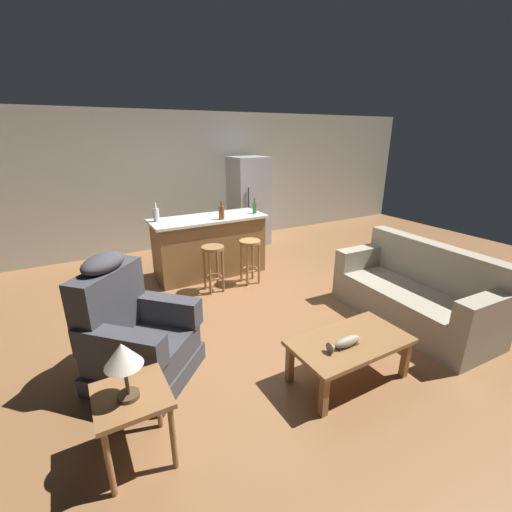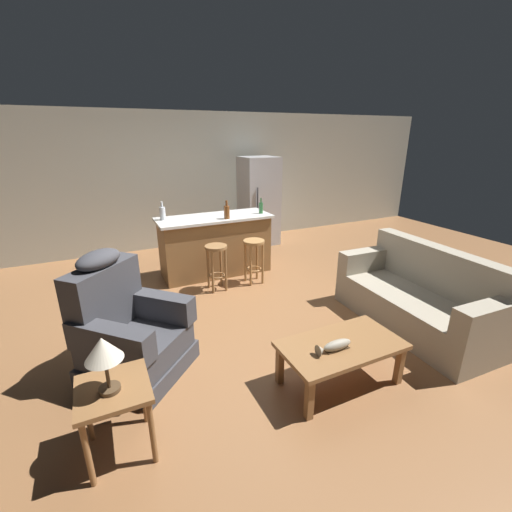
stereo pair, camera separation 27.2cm
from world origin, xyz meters
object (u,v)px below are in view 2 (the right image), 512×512
at_px(bottle_wine_dark, 227,212).
at_px(bar_stool_right, 254,253).
at_px(couch, 419,299).
at_px(end_table, 115,399).
at_px(fish_figurine, 334,346).
at_px(kitchen_island, 215,245).
at_px(bottle_tall_green, 261,208).
at_px(table_lamp, 103,352).
at_px(bottle_short_amber, 162,213).
at_px(refrigerator, 259,201).
at_px(recliner_near_lamp, 128,331).
at_px(coffee_table, 341,349).
at_px(bar_stool_left, 216,259).

bearing_deg(bottle_wine_dark, bar_stool_right, -56.99).
relative_size(couch, end_table, 3.45).
height_order(fish_figurine, kitchen_island, kitchen_island).
bearing_deg(bottle_wine_dark, bottle_tall_green, 9.92).
relative_size(table_lamp, bar_stool_right, 0.60).
bearing_deg(table_lamp, bottle_short_amber, 72.17).
xyz_separation_m(refrigerator, bottle_wine_dark, (-1.24, -1.42, 0.18)).
bearing_deg(recliner_near_lamp, coffee_table, 14.11).
bearing_deg(bottle_short_amber, bar_stool_left, -53.00).
distance_m(couch, kitchen_island, 3.07).
height_order(coffee_table, bar_stool_left, bar_stool_left).
relative_size(end_table, refrigerator, 0.32).
bearing_deg(end_table, table_lamp, -119.02).
bearing_deg(coffee_table, refrigerator, 73.70).
height_order(refrigerator, bottle_tall_green, refrigerator).
height_order(bar_stool_right, bottle_short_amber, bottle_short_amber).
distance_m(kitchen_island, bar_stool_right, 0.74).
bearing_deg(bottle_wine_dark, table_lamp, -124.65).
height_order(bottle_tall_green, bottle_wine_dark, bottle_wine_dark).
height_order(coffee_table, table_lamp, table_lamp).
bearing_deg(fish_figurine, refrigerator, 72.31).
bearing_deg(kitchen_island, bar_stool_right, -57.88).
xyz_separation_m(recliner_near_lamp, bar_stool_right, (1.96, 1.38, 0.05)).
bearing_deg(bottle_tall_green, bar_stool_right, -125.58).
xyz_separation_m(couch, bottle_wine_dark, (-1.49, 2.39, 0.72)).
distance_m(table_lamp, bar_stool_right, 3.21).
bearing_deg(coffee_table, bottle_wine_dark, 89.96).
bearing_deg(end_table, bottle_wine_dark, 55.29).
relative_size(end_table, bottle_tall_green, 2.24).
bearing_deg(kitchen_island, recliner_near_lamp, -127.87).
distance_m(fish_figurine, bottle_short_amber, 3.36).
bearing_deg(couch, bottle_wine_dark, -55.70).
distance_m(couch, bottle_wine_dark, 2.90).
distance_m(coffee_table, bar_stool_right, 2.42).
bearing_deg(bar_stool_left, recliner_near_lamp, -134.56).
xyz_separation_m(bar_stool_left, refrigerator, (1.57, 1.83, 0.41)).
bearing_deg(coffee_table, fish_figurine, -156.78).
xyz_separation_m(kitchen_island, bar_stool_right, (0.40, -0.63, -0.01)).
relative_size(bar_stool_left, bottle_wine_dark, 2.41).
distance_m(fish_figurine, bar_stool_right, 2.49).
xyz_separation_m(recliner_near_lamp, kitchen_island, (1.56, 2.01, 0.06)).
bearing_deg(bottle_short_amber, recliner_near_lamp, -110.34).
height_order(fish_figurine, bottle_short_amber, bottle_short_amber).
relative_size(couch, bar_stool_left, 2.84).
distance_m(end_table, bar_stool_right, 3.15).
bearing_deg(recliner_near_lamp, end_table, -56.16).
height_order(couch, kitchen_island, kitchen_island).
height_order(coffee_table, kitchen_island, kitchen_island).
bearing_deg(bottle_tall_green, coffee_table, -102.34).
relative_size(bar_stool_right, bottle_wine_dark, 2.41).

